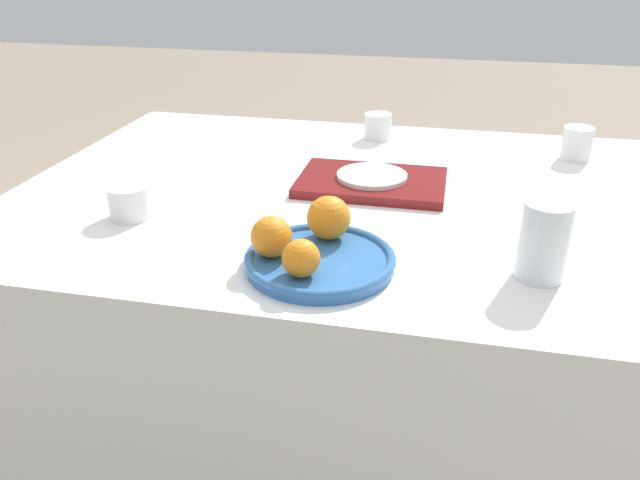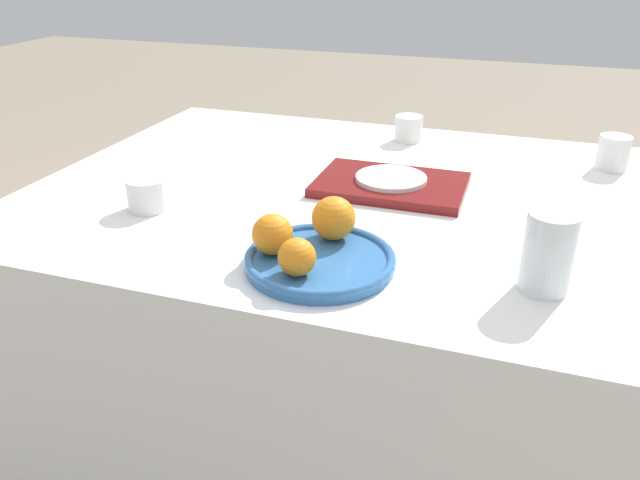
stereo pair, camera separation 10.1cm
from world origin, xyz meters
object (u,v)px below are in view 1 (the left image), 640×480
at_px(orange_2, 271,237).
at_px(water_glass, 544,241).
at_px(orange_0, 301,258).
at_px(cup_0, 130,202).
at_px(side_plate, 372,176).
at_px(cup_1, 577,143).
at_px(serving_tray, 372,182).
at_px(fruit_platter, 320,260).
at_px(orange_1, 329,218).
at_px(cup_2, 378,126).

bearing_deg(orange_2, water_glass, 6.86).
bearing_deg(orange_0, cup_0, 154.42).
xyz_separation_m(side_plate, cup_1, (0.46, 0.29, 0.02)).
bearing_deg(cup_1, serving_tray, -147.77).
bearing_deg(serving_tray, side_plate, -90.00).
height_order(fruit_platter, orange_1, orange_1).
relative_size(orange_1, cup_2, 1.05).
bearing_deg(orange_2, serving_tray, 74.04).
bearing_deg(fruit_platter, cup_1, 53.79).
relative_size(water_glass, serving_tray, 0.41).
bearing_deg(orange_0, orange_2, 139.16).
relative_size(fruit_platter, serving_tray, 0.79).
distance_m(orange_0, orange_1, 0.14).
height_order(side_plate, cup_1, cup_1).
height_order(orange_1, orange_2, orange_1).
height_order(orange_2, water_glass, water_glass).
bearing_deg(cup_0, side_plate, 30.97).
bearing_deg(water_glass, orange_2, -173.14).
height_order(orange_0, side_plate, orange_0).
distance_m(orange_1, water_glass, 0.35).
bearing_deg(orange_2, cup_0, 158.05).
height_order(orange_0, orange_1, orange_1).
bearing_deg(cup_2, orange_0, -90.95).
height_order(orange_1, cup_2, orange_1).
height_order(orange_2, cup_0, orange_2).
bearing_deg(fruit_platter, serving_tray, 85.17).
bearing_deg(fruit_platter, orange_0, -104.14).
bearing_deg(cup_2, orange_1, -89.89).
bearing_deg(side_plate, cup_0, -149.03).
relative_size(side_plate, cup_2, 2.10).
height_order(serving_tray, side_plate, side_plate).
distance_m(fruit_platter, orange_0, 0.07).
xyz_separation_m(orange_2, water_glass, (0.43, 0.05, 0.01)).
relative_size(orange_1, side_plate, 0.50).
bearing_deg(fruit_platter, orange_2, -173.55).
height_order(cup_1, cup_2, cup_1).
distance_m(orange_0, cup_2, 0.81).
bearing_deg(fruit_platter, side_plate, 85.17).
xyz_separation_m(serving_tray, side_plate, (0.00, -0.00, 0.02)).
bearing_deg(side_plate, serving_tray, 90.00).
bearing_deg(side_plate, cup_1, 32.23).
relative_size(orange_2, cup_0, 0.84).
xyz_separation_m(serving_tray, cup_0, (-0.44, -0.26, 0.02)).
distance_m(cup_1, cup_2, 0.50).
bearing_deg(cup_0, fruit_platter, -16.75).
bearing_deg(serving_tray, orange_0, -96.19).
distance_m(orange_0, cup_1, 0.89).
xyz_separation_m(fruit_platter, serving_tray, (0.03, 0.38, -0.00)).
distance_m(orange_1, cup_0, 0.40).
xyz_separation_m(orange_1, serving_tray, (0.03, 0.31, -0.05)).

